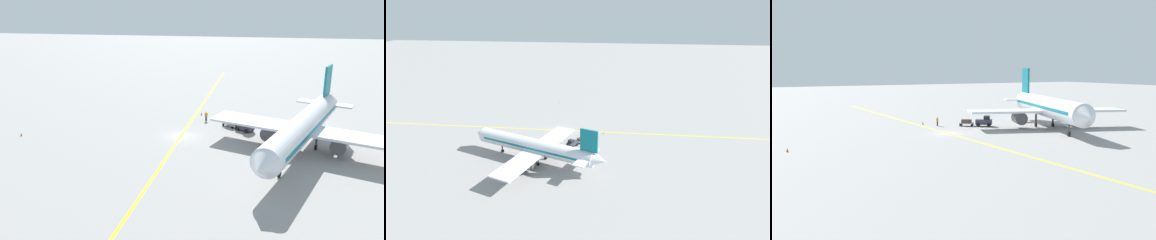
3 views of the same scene
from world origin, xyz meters
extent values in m
plane|color=gray|center=(0.00, 0.00, 0.00)|extent=(400.00, 400.00, 0.00)
cube|color=yellow|center=(0.00, 0.00, 0.00)|extent=(1.57, 120.00, 0.01)
cylinder|color=silver|center=(-18.41, 3.02, 3.80)|extent=(13.29, 29.51, 3.60)
cone|color=silver|center=(-13.07, 18.32, 3.80)|extent=(4.02, 3.39, 3.42)
cone|color=silver|center=(-23.85, -12.56, 4.10)|extent=(3.88, 3.84, 3.06)
cube|color=#0F727F|center=(-18.41, 3.02, 3.95)|extent=(12.34, 26.69, 0.50)
cube|color=silver|center=(-18.74, 2.08, 3.08)|extent=(28.15, 14.14, 0.36)
cylinder|color=#4C4C51|center=(-23.46, 3.73, 1.83)|extent=(3.13, 3.75, 2.20)
cylinder|color=#4C4C51|center=(-14.02, 0.43, 1.83)|extent=(3.13, 3.75, 2.20)
cube|color=#0F727F|center=(-23.02, -10.19, 8.10)|extent=(1.66, 3.89, 5.00)
cube|color=silver|center=(-22.86, -9.72, 4.20)|extent=(9.29, 5.23, 0.24)
cylinder|color=#4C4C51|center=(-15.24, 12.09, 1.40)|extent=(0.36, 0.36, 2.00)
cylinder|color=black|center=(-15.24, 12.09, 0.40)|extent=(0.53, 0.85, 0.80)
cylinder|color=#4C4C51|center=(-20.58, 1.66, 1.40)|extent=(0.36, 0.36, 2.00)
cylinder|color=black|center=(-20.58, 1.66, 0.40)|extent=(0.53, 0.85, 0.80)
cylinder|color=#4C4C51|center=(-17.56, 0.61, 1.40)|extent=(0.36, 0.36, 2.00)
cylinder|color=black|center=(-17.56, 0.61, 0.40)|extent=(0.53, 0.85, 0.80)
cube|color=#333842|center=(-9.82, -4.85, 0.80)|extent=(3.32, 2.95, 0.90)
cube|color=black|center=(-10.27, -4.54, 1.60)|extent=(1.63, 1.68, 0.70)
sphere|color=orange|center=(-10.27, -4.54, 2.03)|extent=(0.16, 0.16, 0.16)
cylinder|color=black|center=(-11.05, -4.91, 0.35)|extent=(0.72, 0.61, 0.70)
cylinder|color=black|center=(-10.19, -3.68, 0.35)|extent=(0.72, 0.61, 0.70)
cylinder|color=black|center=(-9.45, -6.03, 0.35)|extent=(0.72, 0.61, 0.70)
cylinder|color=black|center=(-8.59, -4.80, 0.35)|extent=(0.72, 0.61, 0.70)
cube|color=gray|center=(-7.20, -6.69, 0.54)|extent=(2.93, 2.64, 0.20)
cube|color=#4C382D|center=(-7.20, -6.69, 0.94)|extent=(2.13, 1.96, 0.60)
cylinder|color=black|center=(-8.41, -6.61, 0.22)|extent=(0.44, 0.37, 0.44)
cylinder|color=black|center=(-7.69, -5.57, 0.22)|extent=(0.44, 0.37, 0.44)
cylinder|color=black|center=(-6.71, -7.80, 0.22)|extent=(0.44, 0.37, 0.44)
cylinder|color=black|center=(-5.99, -6.77, 0.22)|extent=(0.44, 0.37, 0.44)
cylinder|color=#23232D|center=(-2.42, -9.28, 0.42)|extent=(0.16, 0.16, 0.85)
cylinder|color=#23232D|center=(-2.59, -9.39, 0.42)|extent=(0.16, 0.16, 0.85)
cube|color=orange|center=(-2.50, -9.33, 1.15)|extent=(0.42, 0.38, 0.60)
cylinder|color=orange|center=(-2.30, -9.20, 1.15)|extent=(0.10, 0.10, 0.55)
cylinder|color=orange|center=(-2.70, -9.47, 1.15)|extent=(0.10, 0.10, 0.55)
sphere|color=tan|center=(-2.50, -9.33, 1.57)|extent=(0.22, 0.22, 0.22)
cone|color=orange|center=(25.27, 5.05, 0.28)|extent=(0.32, 0.32, 0.55)
cone|color=orange|center=(-1.01, -12.69, 0.28)|extent=(0.32, 0.32, 0.55)
camera|label=1|loc=(-13.31, 55.11, 20.12)|focal=35.00mm
camera|label=2|loc=(-79.33, -14.57, 35.16)|focal=28.00mm
camera|label=3|loc=(32.05, 65.48, 10.73)|focal=42.00mm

